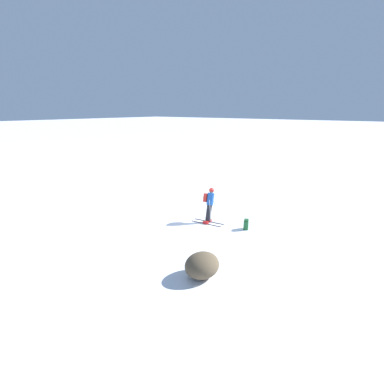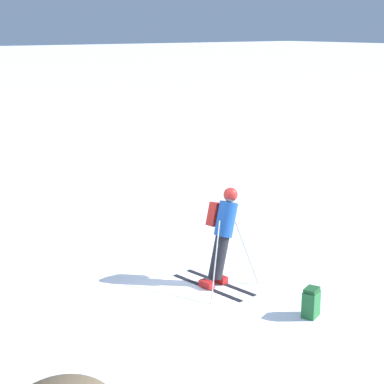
{
  "view_description": "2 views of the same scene",
  "coord_description": "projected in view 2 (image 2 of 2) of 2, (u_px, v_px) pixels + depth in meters",
  "views": [
    {
      "loc": [
        -11.13,
        -8.28,
        5.72
      ],
      "look_at": [
        2.29,
        2.17,
        0.96
      ],
      "focal_mm": 28.0,
      "sensor_mm": 36.0,
      "label": 1
    },
    {
      "loc": [
        -6.01,
        -8.65,
        4.62
      ],
      "look_at": [
        2.16,
        2.53,
        1.04
      ],
      "focal_mm": 60.0,
      "sensor_mm": 36.0,
      "label": 2
    }
  ],
  "objects": [
    {
      "name": "skier",
      "position": [
        223.0,
        230.0,
        11.75
      ],
      "size": [
        1.28,
        1.75,
        1.81
      ],
      "rotation": [
        0.0,
        0.0,
        0.14
      ],
      "color": "black",
      "rests_on": "ground"
    },
    {
      "name": "spare_backpack",
      "position": [
        311.0,
        303.0,
        10.48
      ],
      "size": [
        0.36,
        0.32,
        0.5
      ],
      "rotation": [
        0.0,
        0.0,
        0.39
      ],
      "color": "#236633",
      "rests_on": "ground"
    },
    {
      "name": "ground_plane",
      "position": [
        178.0,
        296.0,
        11.35
      ],
      "size": [
        300.0,
        300.0,
        0.0
      ],
      "primitive_type": "plane",
      "color": "white"
    }
  ]
}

